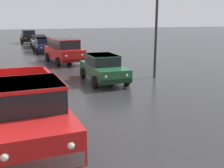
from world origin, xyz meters
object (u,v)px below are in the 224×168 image
object	(u,v)px
sedan_green_parked_kerbside_close	(103,67)
pickup_truck_red_approaching_near_lane	(27,109)
suv_red_parked_kerbside_mid	(64,50)
street_lamp_post	(157,13)
sedan_silver_queued_behind_truck	(39,41)
suv_black_at_far_intersection	(28,36)
sedan_darkblue_parked_far_down_block	(44,45)

from	to	relation	value
sedan_green_parked_kerbside_close	pickup_truck_red_approaching_near_lane	bearing A→B (deg)	-128.71
suv_red_parked_kerbside_mid	street_lamp_post	size ratio (longest dim) A/B	0.72
suv_red_parked_kerbside_mid	sedan_silver_queued_behind_truck	size ratio (longest dim) A/B	1.04
suv_red_parked_kerbside_mid	suv_black_at_far_intersection	bearing A→B (deg)	90.02
sedan_darkblue_parked_far_down_block	suv_black_at_far_intersection	size ratio (longest dim) A/B	0.92
suv_black_at_far_intersection	street_lamp_post	distance (m)	27.05
street_lamp_post	pickup_truck_red_approaching_near_lane	bearing A→B (deg)	-144.35
sedan_green_parked_kerbside_close	suv_black_at_far_intersection	bearing A→B (deg)	90.62
sedan_green_parked_kerbside_close	suv_red_parked_kerbside_mid	world-z (taller)	suv_red_parked_kerbside_mid
street_lamp_post	suv_red_parked_kerbside_mid	bearing A→B (deg)	114.73
sedan_darkblue_parked_far_down_block	street_lamp_post	xyz separation A→B (m)	(3.46, -14.73, 2.81)
sedan_silver_queued_behind_truck	street_lamp_post	bearing A→B (deg)	-81.62
sedan_silver_queued_behind_truck	suv_red_parked_kerbside_mid	bearing A→B (deg)	-91.62
suv_black_at_far_intersection	street_lamp_post	xyz separation A→B (m)	(3.36, -26.72, 2.58)
pickup_truck_red_approaching_near_lane	sedan_green_parked_kerbside_close	world-z (taller)	pickup_truck_red_approaching_near_lane
suv_red_parked_kerbside_mid	pickup_truck_red_approaching_near_lane	bearing A→B (deg)	-108.69
suv_red_parked_kerbside_mid	sedan_green_parked_kerbside_close	bearing A→B (deg)	-87.72
pickup_truck_red_approaching_near_lane	sedan_darkblue_parked_far_down_block	world-z (taller)	pickup_truck_red_approaching_near_lane
pickup_truck_red_approaching_near_lane	suv_black_at_far_intersection	xyz separation A→B (m)	(4.32, 32.23, 0.11)
suv_black_at_far_intersection	sedan_darkblue_parked_far_down_block	bearing A→B (deg)	-90.47
pickup_truck_red_approaching_near_lane	sedan_green_parked_kerbside_close	size ratio (longest dim) A/B	1.34
sedan_darkblue_parked_far_down_block	suv_black_at_far_intersection	distance (m)	11.99
sedan_green_parked_kerbside_close	suv_black_at_far_intersection	distance (m)	26.48
street_lamp_post	sedan_darkblue_parked_far_down_block	bearing A→B (deg)	103.23
suv_red_parked_kerbside_mid	sedan_darkblue_parked_far_down_block	bearing A→B (deg)	90.81
sedan_silver_queued_behind_truck	street_lamp_post	distance (m)	20.70
pickup_truck_red_approaching_near_lane	suv_red_parked_kerbside_mid	size ratio (longest dim) A/B	1.18
sedan_green_parked_kerbside_close	suv_red_parked_kerbside_mid	xyz separation A→B (m)	(-0.28, 7.05, 0.24)
suv_red_parked_kerbside_mid	suv_black_at_far_intersection	xyz separation A→B (m)	(-0.01, 19.43, 0.00)
pickup_truck_red_approaching_near_lane	street_lamp_post	distance (m)	9.83
suv_red_parked_kerbside_mid	sedan_darkblue_parked_far_down_block	size ratio (longest dim) A/B	1.08
sedan_green_parked_kerbside_close	suv_red_parked_kerbside_mid	bearing A→B (deg)	92.28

